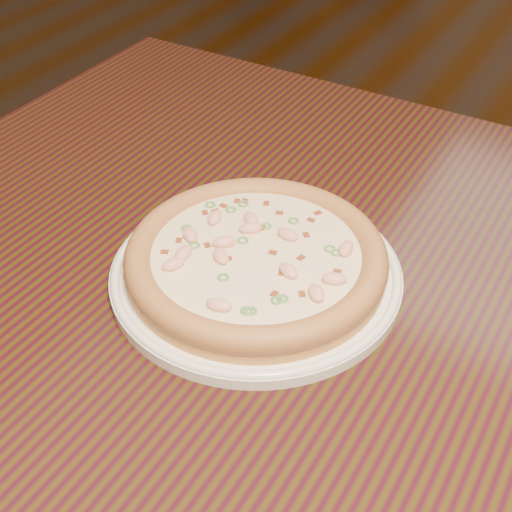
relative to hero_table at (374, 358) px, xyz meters
The scene contains 4 objects.
ground 0.92m from the hero_table, 80.59° to the left, with size 9.00×9.00×0.00m, color black.
hero_table is the anchor object (origin of this frame).
plate 0.17m from the hero_table, 157.38° to the right, with size 0.29×0.29×0.02m.
pizza 0.18m from the hero_table, 157.35° to the right, with size 0.26×0.26×0.03m.
Camera 1 is at (0.05, -1.17, 1.23)m, focal length 50.00 mm.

